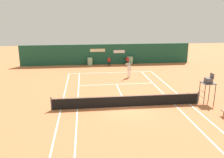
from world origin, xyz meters
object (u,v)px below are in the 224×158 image
object	(u,v)px
ball_kid_right_post	(127,60)
tennis_ball_near_service_line	(144,83)
umpire_chair	(208,83)
tennis_ball_by_sideline	(82,93)
player_on_baseline	(129,69)
tennis_ball_mid_court	(98,93)
ball_kid_left_post	(109,61)

from	to	relation	value
ball_kid_right_post	tennis_ball_near_service_line	world-z (taller)	ball_kid_right_post
umpire_chair	tennis_ball_by_sideline	distance (m)	11.21
player_on_baseline	tennis_ball_by_sideline	size ratio (longest dim) A/B	27.34
tennis_ball_by_sideline	tennis_ball_near_service_line	world-z (taller)	same
tennis_ball_mid_court	ball_kid_left_post	bearing A→B (deg)	78.95
tennis_ball_mid_court	tennis_ball_near_service_line	distance (m)	6.05
tennis_ball_mid_court	tennis_ball_by_sideline	distance (m)	1.44
player_on_baseline	tennis_ball_near_service_line	distance (m)	2.94
ball_kid_left_post	tennis_ball_mid_court	xyz separation A→B (m)	(-2.38, -12.21, -0.70)
tennis_ball_by_sideline	ball_kid_right_post	bearing A→B (deg)	61.58
ball_kid_left_post	tennis_ball_near_service_line	bearing A→B (deg)	95.89
player_on_baseline	ball_kid_right_post	distance (m)	6.76
player_on_baseline	tennis_ball_near_service_line	bearing A→B (deg)	130.34
umpire_chair	ball_kid_left_post	distance (m)	16.97
ball_kid_left_post	tennis_ball_mid_court	size ratio (longest dim) A/B	18.70
player_on_baseline	ball_kid_left_post	size ratio (longest dim) A/B	1.46
player_on_baseline	tennis_ball_near_service_line	size ratio (longest dim) A/B	27.34
ball_kid_right_post	tennis_ball_by_sideline	distance (m)	13.69
player_on_baseline	umpire_chair	bearing A→B (deg)	134.20
ball_kid_left_post	tennis_ball_by_sideline	size ratio (longest dim) A/B	18.70
ball_kid_left_post	tennis_ball_near_service_line	distance (m)	9.64
ball_kid_right_post	tennis_ball_mid_court	distance (m)	13.24
ball_kid_left_post	umpire_chair	bearing A→B (deg)	101.88
tennis_ball_by_sideline	tennis_ball_near_service_line	distance (m)	7.25
umpire_chair	tennis_ball_near_service_line	bearing A→B (deg)	31.04
umpire_chair	ball_kid_left_post	size ratio (longest dim) A/B	2.00
ball_kid_left_post	tennis_ball_near_service_line	xyz separation A→B (m)	(2.86, -9.18, -0.70)
tennis_ball_mid_court	tennis_ball_by_sideline	bearing A→B (deg)	172.75
player_on_baseline	ball_kid_right_post	xyz separation A→B (m)	(1.05, 6.68, -0.23)
ball_kid_left_post	tennis_ball_mid_court	bearing A→B (deg)	67.55
umpire_chair	ball_kid_right_post	bearing A→B (deg)	14.40
ball_kid_left_post	tennis_ball_by_sideline	bearing A→B (deg)	61.03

